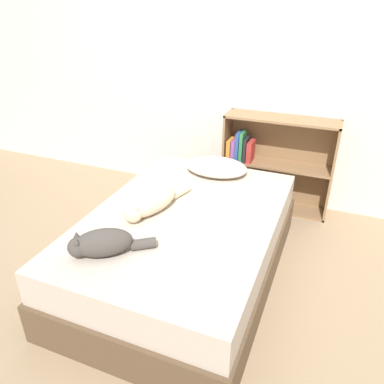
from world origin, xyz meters
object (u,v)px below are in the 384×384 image
at_px(cat_dark, 102,243).
at_px(bookshelf, 273,160).
at_px(bed, 185,245).
at_px(cat_light, 151,202).
at_px(pillow, 216,167).

bearing_deg(cat_dark, bookshelf, -144.08).
height_order(bed, cat_light, cat_light).
bearing_deg(pillow, bed, -88.70).
xyz_separation_m(bed, bookshelf, (0.34, 1.24, 0.20)).
distance_m(bed, bookshelf, 1.31).
xyz_separation_m(pillow, cat_light, (-0.20, -0.74, 0.02)).
bearing_deg(cat_light, pillow, -178.79).
xyz_separation_m(bed, cat_dark, (-0.25, -0.57, 0.32)).
xyz_separation_m(bed, pillow, (-0.02, 0.69, 0.31)).
height_order(cat_light, bookshelf, bookshelf).
height_order(pillow, cat_light, cat_light).
bearing_deg(cat_light, bed, 119.52).
bearing_deg(bed, cat_light, -166.54).
relative_size(bed, cat_light, 2.99).
bearing_deg(bed, pillow, 91.30).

